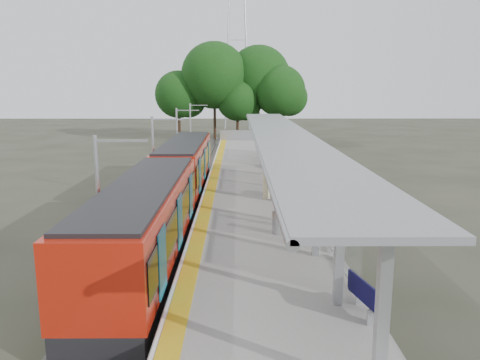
# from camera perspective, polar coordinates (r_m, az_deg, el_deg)

# --- Properties ---
(trackbed) EXTENTS (3.00, 70.00, 0.24)m
(trackbed) POSITION_cam_1_polar(r_m,az_deg,el_deg) (31.65, -6.82, -1.75)
(trackbed) COLOR #59544C
(trackbed) RESTS_ON ground
(platform) EXTENTS (6.00, 50.00, 1.00)m
(platform) POSITION_cam_1_polar(r_m,az_deg,el_deg) (31.37, 1.36, -1.08)
(platform) COLOR gray
(platform) RESTS_ON ground
(tactile_strip) EXTENTS (0.60, 50.00, 0.02)m
(tactile_strip) POSITION_cam_1_polar(r_m,az_deg,el_deg) (31.30, -3.31, -0.17)
(tactile_strip) COLOR yellow
(tactile_strip) RESTS_ON platform
(end_fence) EXTENTS (6.00, 0.10, 1.20)m
(end_fence) POSITION_cam_1_polar(r_m,az_deg,el_deg) (55.88, 0.64, 5.49)
(end_fence) COLOR #9EA0A5
(end_fence) RESTS_ON platform
(train) EXTENTS (2.74, 27.60, 3.62)m
(train) POSITION_cam_1_polar(r_m,az_deg,el_deg) (25.30, -8.47, -0.60)
(train) COLOR black
(train) RESTS_ON ground
(canopy) EXTENTS (3.27, 38.00, 3.66)m
(canopy) POSITION_cam_1_polar(r_m,az_deg,el_deg) (27.11, 5.03, 4.86)
(canopy) COLOR #9EA0A5
(canopy) RESTS_ON platform
(pylon) EXTENTS (8.00, 4.00, 38.00)m
(pylon) POSITION_cam_1_polar(r_m,az_deg,el_deg) (84.47, -0.38, 19.26)
(pylon) COLOR #9EA0A5
(pylon) RESTS_ON ground
(tree_cluster) EXTENTS (20.14, 10.52, 13.20)m
(tree_cluster) POSITION_cam_1_polar(r_m,az_deg,el_deg) (64.22, -0.52, 11.78)
(tree_cluster) COLOR #382316
(tree_cluster) RESTS_ON ground
(catenary_masts) EXTENTS (2.08, 48.16, 5.40)m
(catenary_masts) POSITION_cam_1_polar(r_m,az_deg,el_deg) (30.42, -10.37, 2.97)
(catenary_masts) COLOR #9EA0A5
(catenary_masts) RESTS_ON ground
(bench_near) EXTENTS (0.80, 1.57, 1.03)m
(bench_near) POSITION_cam_1_polar(r_m,az_deg,el_deg) (13.70, 14.99, -13.47)
(bench_near) COLOR #100D44
(bench_near) RESTS_ON platform
(bench_mid) EXTENTS (0.68, 1.42, 0.93)m
(bench_mid) POSITION_cam_1_polar(r_m,az_deg,el_deg) (26.97, 4.61, -0.99)
(bench_mid) COLOR #100D44
(bench_mid) RESTS_ON platform
(bench_far) EXTENTS (0.54, 1.45, 0.97)m
(bench_far) POSITION_cam_1_polar(r_m,az_deg,el_deg) (36.43, 5.25, 2.22)
(bench_far) COLOR #100D44
(bench_far) RESTS_ON platform
(info_pillar_near) EXTENTS (0.43, 0.43, 1.89)m
(info_pillar_near) POSITION_cam_1_polar(r_m,az_deg,el_deg) (20.76, 7.49, -3.84)
(info_pillar_near) COLOR beige
(info_pillar_near) RESTS_ON platform
(info_pillar_far) EXTENTS (0.40, 0.40, 1.80)m
(info_pillar_far) POSITION_cam_1_polar(r_m,az_deg,el_deg) (26.42, 3.24, -0.60)
(info_pillar_far) COLOR beige
(info_pillar_far) RESTS_ON platform
(litter_bin) EXTENTS (0.49, 0.49, 0.97)m
(litter_bin) POSITION_cam_1_polar(r_m,az_deg,el_deg) (20.19, 4.59, -5.20)
(litter_bin) COLOR #9EA0A5
(litter_bin) RESTS_ON platform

